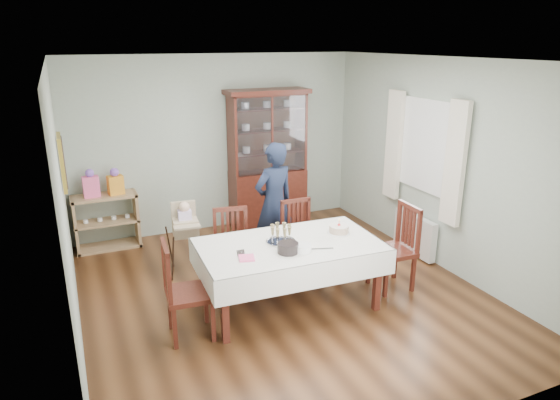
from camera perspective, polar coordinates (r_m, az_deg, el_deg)
floor at (r=6.07m, az=0.28°, el=-10.60°), size 5.00×5.00×0.00m
room_shell at (r=5.95m, az=-1.80°, el=6.31°), size 5.00×5.00×5.00m
dining_table at (r=5.65m, az=1.06°, el=-8.50°), size 2.04×1.23×0.76m
china_cabinet at (r=7.91m, az=-1.42°, el=4.94°), size 1.30×0.48×2.18m
sideboard at (r=7.59m, az=-19.19°, el=-2.35°), size 0.90×0.38×0.80m
picture_frame at (r=5.81m, az=-23.66°, el=3.97°), size 0.04×0.48×0.58m
window at (r=6.92m, az=16.36°, el=5.95°), size 0.04×1.02×1.22m
curtain_left at (r=6.45m, az=19.37°, el=3.91°), size 0.07×0.30×1.55m
curtain_right at (r=7.38m, az=12.87°, el=6.14°), size 0.07×0.30×1.55m
radiator at (r=7.23m, az=15.14°, el=-3.80°), size 0.10×0.80×0.55m
chair_far_left at (r=6.10m, az=-5.33°, el=-7.50°), size 0.51×0.51×0.98m
chair_far_right at (r=6.45m, az=2.39°, el=-6.02°), size 0.44×0.44×0.95m
chair_end_left at (r=5.24m, az=-10.41°, el=-12.12°), size 0.50×0.50×1.03m
chair_end_right at (r=6.24m, az=12.73°, el=-7.11°), size 0.48×0.48×1.03m
woman at (r=6.64m, az=-0.69°, el=-0.34°), size 0.67×0.52×1.64m
high_chair at (r=6.59m, az=-10.64°, el=-4.98°), size 0.46×0.46×0.95m
champagne_tray at (r=5.50m, az=0.11°, el=-4.26°), size 0.33×0.33×0.20m
birthday_cake at (r=5.80m, az=6.75°, el=-3.36°), size 0.26×0.26×0.18m
plate_stack_dark at (r=5.25m, az=0.91°, el=-5.49°), size 0.25×0.25×0.11m
plate_stack_white at (r=5.29m, az=2.62°, el=-5.49°), size 0.23×0.23×0.08m
napkin_stack at (r=5.13m, az=-3.84°, el=-6.63°), size 0.19×0.19×0.02m
cutlery at (r=5.26m, az=-4.85°, el=-6.10°), size 0.14×0.17×0.01m
cake_knife at (r=5.37m, az=4.62°, el=-5.58°), size 0.28×0.11×0.01m
gift_bag_pink at (r=7.39m, az=-20.80°, el=1.66°), size 0.22×0.15×0.40m
gift_bag_orange at (r=7.41m, az=-18.30°, el=1.91°), size 0.23×0.18×0.38m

